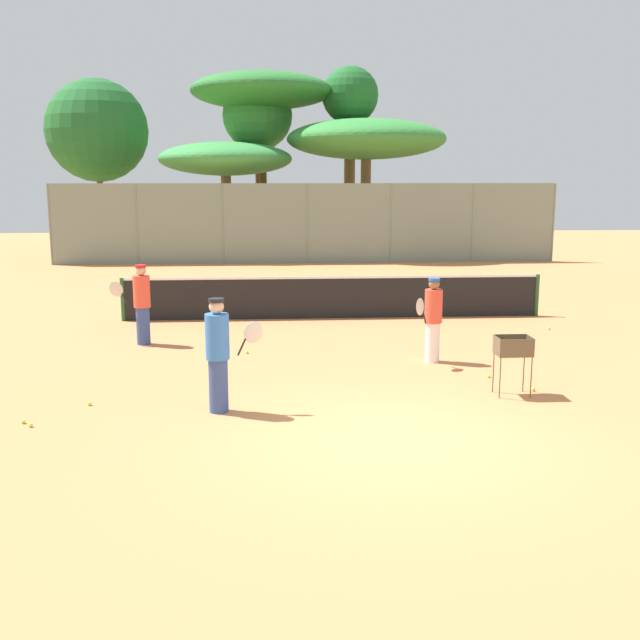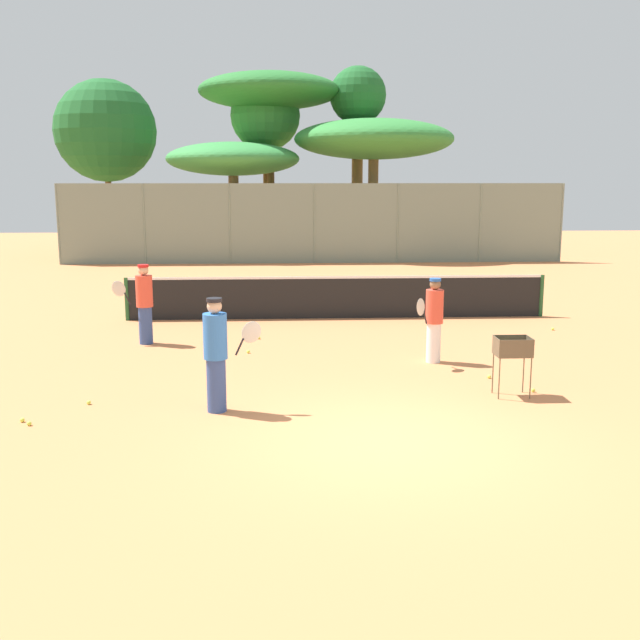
{
  "view_description": "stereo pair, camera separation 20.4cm",
  "coord_description": "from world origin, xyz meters",
  "px_view_note": "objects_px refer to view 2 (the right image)",
  "views": [
    {
      "loc": [
        -1.63,
        -9.52,
        3.48
      ],
      "look_at": [
        -0.72,
        3.5,
        1.0
      ],
      "focal_mm": 42.0,
      "sensor_mm": 36.0,
      "label": 1
    },
    {
      "loc": [
        -1.42,
        -9.53,
        3.48
      ],
      "look_at": [
        -0.72,
        3.5,
        1.0
      ],
      "focal_mm": 42.0,
      "sensor_mm": 36.0,
      "label": 2
    }
  ],
  "objects_px": {
    "player_red_cap": "(434,319)",
    "ball_cart": "(512,351)",
    "player_yellow_shirt": "(144,303)",
    "tennis_net": "(337,296)",
    "player_white_outfit": "(216,353)"
  },
  "relations": [
    {
      "from": "tennis_net",
      "to": "player_white_outfit",
      "type": "xyz_separation_m",
      "value": [
        -2.39,
        -7.54,
        0.34
      ]
    },
    {
      "from": "tennis_net",
      "to": "player_yellow_shirt",
      "type": "height_order",
      "value": "player_yellow_shirt"
    },
    {
      "from": "player_red_cap",
      "to": "player_yellow_shirt",
      "type": "height_order",
      "value": "player_yellow_shirt"
    },
    {
      "from": "player_red_cap",
      "to": "ball_cart",
      "type": "xyz_separation_m",
      "value": [
        0.8,
        -2.3,
        -0.1
      ]
    },
    {
      "from": "player_red_cap",
      "to": "ball_cart",
      "type": "bearing_deg",
      "value": 59.93
    },
    {
      "from": "player_white_outfit",
      "to": "player_yellow_shirt",
      "type": "distance_m",
      "value": 5.19
    },
    {
      "from": "player_red_cap",
      "to": "player_yellow_shirt",
      "type": "distance_m",
      "value": 6.12
    },
    {
      "from": "tennis_net",
      "to": "player_red_cap",
      "type": "distance_m",
      "value": 4.9
    },
    {
      "from": "tennis_net",
      "to": "player_red_cap",
      "type": "bearing_deg",
      "value": -72.26
    },
    {
      "from": "player_red_cap",
      "to": "ball_cart",
      "type": "height_order",
      "value": "player_red_cap"
    },
    {
      "from": "tennis_net",
      "to": "player_yellow_shirt",
      "type": "xyz_separation_m",
      "value": [
        -4.31,
        -2.71,
        0.32
      ]
    },
    {
      "from": "tennis_net",
      "to": "player_white_outfit",
      "type": "bearing_deg",
      "value": -107.61
    },
    {
      "from": "player_yellow_shirt",
      "to": "ball_cart",
      "type": "bearing_deg",
      "value": 149.71
    },
    {
      "from": "tennis_net",
      "to": "player_red_cap",
      "type": "height_order",
      "value": "player_red_cap"
    },
    {
      "from": "player_red_cap",
      "to": "player_yellow_shirt",
      "type": "bearing_deg",
      "value": -67.73
    }
  ]
}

